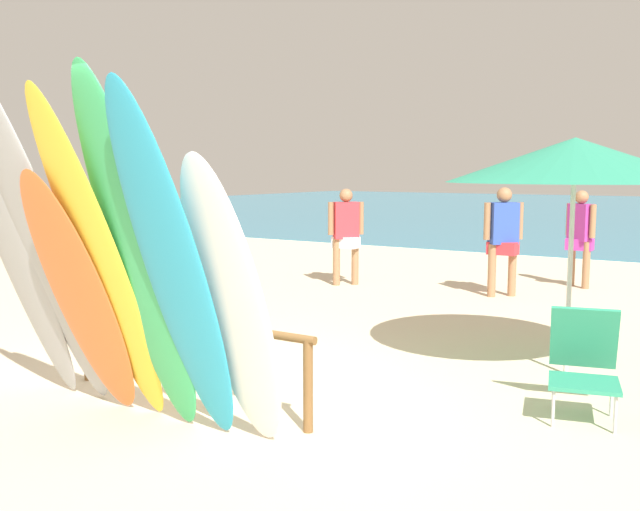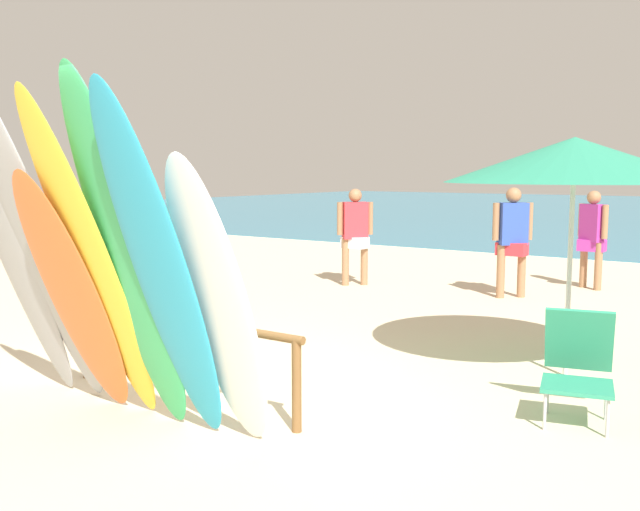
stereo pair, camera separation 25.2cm
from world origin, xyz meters
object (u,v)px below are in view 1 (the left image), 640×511
(surfboard_orange_2, at_px, (81,298))
(surfboard_yellow_3, at_px, (101,265))
(beachgoer_photographing, at_px, (346,230))
(beachgoer_midbeach, at_px, (580,232))
(surfboard_green_4, at_px, (139,258))
(surfboard_white_6, at_px, (233,307))
(surfboard_grey_1, at_px, (44,247))
(beachgoer_near_rack, at_px, (503,234))
(beach_chair_red, at_px, (584,359))
(surfboard_grey_0, at_px, (15,251))
(surfboard_teal_5, at_px, (175,273))
(surfboard_rack, at_px, (185,338))
(beach_umbrella, at_px, (575,160))

(surfboard_orange_2, height_order, surfboard_yellow_3, surfboard_yellow_3)
(beachgoer_photographing, bearing_deg, beachgoer_midbeach, -16.37)
(surfboard_green_4, relative_size, beachgoer_photographing, 1.69)
(surfboard_green_4, bearing_deg, surfboard_white_6, 15.63)
(surfboard_grey_1, relative_size, beachgoer_photographing, 1.75)
(surfboard_green_4, bearing_deg, beachgoer_near_rack, 90.54)
(beachgoer_near_rack, xyz_separation_m, beach_chair_red, (2.16, -4.68, -0.50))
(surfboard_grey_0, bearing_deg, beach_chair_red, 35.52)
(beachgoer_near_rack, bearing_deg, beachgoer_midbeach, 18.65)
(beachgoer_near_rack, bearing_deg, surfboard_green_4, -135.92)
(surfboard_green_4, bearing_deg, surfboard_yellow_3, -172.53)
(beach_chair_red, bearing_deg, surfboard_teal_5, -146.64)
(surfboard_rack, height_order, surfboard_white_6, surfboard_white_6)
(beach_umbrella, bearing_deg, surfboard_teal_5, -117.30)
(surfboard_grey_1, distance_m, beach_chair_red, 4.16)
(surfboard_green_4, relative_size, beach_umbrella, 1.17)
(surfboard_rack, bearing_deg, beach_umbrella, 46.30)
(beachgoer_midbeach, bearing_deg, beach_chair_red, 135.02)
(surfboard_yellow_3, xyz_separation_m, surfboard_green_4, (0.34, 0.03, 0.06))
(beachgoer_near_rack, bearing_deg, surfboard_rack, -139.18)
(surfboard_white_6, height_order, beachgoer_photographing, surfboard_white_6)
(beachgoer_near_rack, relative_size, beachgoer_photographing, 1.03)
(surfboard_yellow_3, relative_size, surfboard_white_6, 1.25)
(surfboard_white_6, distance_m, beach_umbrella, 3.52)
(surfboard_yellow_3, xyz_separation_m, beach_umbrella, (2.40, 3.28, 0.74))
(surfboard_orange_2, height_order, beachgoer_midbeach, surfboard_orange_2)
(surfboard_orange_2, height_order, surfboard_green_4, surfboard_green_4)
(surfboard_teal_5, relative_size, beachgoer_photographing, 1.64)
(surfboard_rack, relative_size, beachgoer_near_rack, 1.53)
(surfboard_orange_2, xyz_separation_m, surfboard_green_4, (0.63, -0.02, 0.33))
(beachgoer_photographing, bearing_deg, beach_umbrella, -82.95)
(surfboard_rack, height_order, beach_umbrella, beach_umbrella)
(surfboard_teal_5, distance_m, surfboard_white_6, 0.43)
(surfboard_yellow_3, bearing_deg, surfboard_teal_5, 0.44)
(surfboard_teal_5, xyz_separation_m, beachgoer_photographing, (-2.60, 6.59, -0.31))
(surfboard_white_6, height_order, beachgoer_midbeach, surfboard_white_6)
(beachgoer_midbeach, bearing_deg, surfboard_rack, 112.18)
(beachgoer_midbeach, distance_m, beachgoer_photographing, 3.74)
(surfboard_rack, height_order, surfboard_grey_1, surfboard_grey_1)
(surfboard_green_4, relative_size, surfboard_white_6, 1.28)
(surfboard_green_4, xyz_separation_m, surfboard_white_6, (0.68, 0.16, -0.28))
(beach_umbrella, bearing_deg, beachgoer_midbeach, 101.31)
(beachgoer_near_rack, bearing_deg, surfboard_yellow_3, -138.73)
(surfboard_rack, relative_size, surfboard_orange_2, 1.22)
(surfboard_grey_1, distance_m, beachgoer_near_rack, 7.02)
(surfboard_grey_0, xyz_separation_m, surfboard_orange_2, (0.76, 0.00, -0.30))
(surfboard_yellow_3, bearing_deg, surfboard_orange_2, 170.96)
(beachgoer_midbeach, height_order, beach_chair_red, beachgoer_midbeach)
(beachgoer_photographing, distance_m, beach_umbrella, 5.52)
(surfboard_orange_2, bearing_deg, beachgoer_photographing, 101.07)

